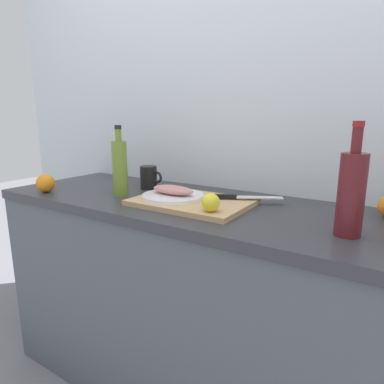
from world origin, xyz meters
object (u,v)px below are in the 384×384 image
object	(u,v)px
chef_knife	(236,197)
coffee_mug_1	(149,177)
fish_fillet	(173,190)
lemon_0	(211,202)
cutting_board	(192,202)
olive_oil_bottle	(120,167)
white_plate	(173,196)
wine_bottle	(351,192)

from	to	relation	value
chef_knife	coffee_mug_1	size ratio (longest dim) A/B	2.25
fish_fillet	lemon_0	world-z (taller)	lemon_0
cutting_board	olive_oil_bottle	distance (m)	0.36
cutting_board	lemon_0	size ratio (longest dim) A/B	6.98
white_plate	fish_fillet	bearing A→B (deg)	90.00
cutting_board	wine_bottle	size ratio (longest dim) A/B	1.37
wine_bottle	coffee_mug_1	world-z (taller)	wine_bottle
lemon_0	white_plate	bearing A→B (deg)	158.18
olive_oil_bottle	lemon_0	bearing A→B (deg)	-7.98
olive_oil_bottle	chef_knife	bearing A→B (deg)	15.70
wine_bottle	coffee_mug_1	xyz separation A→B (m)	(-0.90, 0.19, -0.07)
chef_knife	coffee_mug_1	xyz separation A→B (m)	(-0.47, 0.04, 0.03)
fish_fillet	white_plate	bearing A→B (deg)	-90.00
white_plate	wine_bottle	distance (m)	0.65
wine_bottle	cutting_board	bearing A→B (deg)	174.66
fish_fillet	coffee_mug_1	distance (m)	0.30
white_plate	olive_oil_bottle	size ratio (longest dim) A/B	0.82
cutting_board	white_plate	world-z (taller)	white_plate
cutting_board	coffee_mug_1	size ratio (longest dim) A/B	3.69
white_plate	chef_knife	world-z (taller)	chef_knife
chef_knife	cutting_board	bearing A→B (deg)	-173.31
cutting_board	white_plate	xyz separation A→B (m)	(-0.08, -0.02, 0.02)
wine_bottle	white_plate	bearing A→B (deg)	177.00
lemon_0	chef_knife	bearing A→B (deg)	90.96
chef_knife	wine_bottle	distance (m)	0.46
fish_fillet	lemon_0	bearing A→B (deg)	-21.82
chef_knife	coffee_mug_1	bearing A→B (deg)	147.19
chef_knife	coffee_mug_1	distance (m)	0.48
chef_knife	lemon_0	distance (m)	0.20
fish_fillet	cutting_board	bearing A→B (deg)	13.88
white_plate	lemon_0	size ratio (longest dim) A/B	3.88
chef_knife	wine_bottle	bearing A→B (deg)	-46.93
lemon_0	wine_bottle	distance (m)	0.43
fish_fillet	olive_oil_bottle	size ratio (longest dim) A/B	0.61
fish_fillet	coffee_mug_1	world-z (taller)	coffee_mug_1
cutting_board	white_plate	size ratio (longest dim) A/B	1.80
chef_knife	white_plate	bearing A→B (deg)	-179.78
white_plate	olive_oil_bottle	bearing A→B (deg)	-175.54
cutting_board	fish_fillet	distance (m)	0.09
white_plate	coffee_mug_1	distance (m)	0.30
cutting_board	chef_knife	distance (m)	0.17
white_plate	chef_knife	xyz separation A→B (m)	(0.22, 0.11, 0.00)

